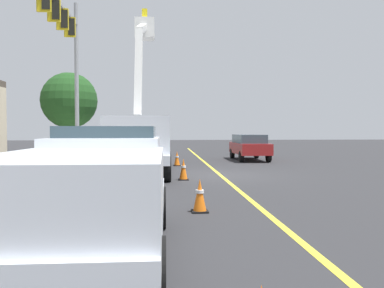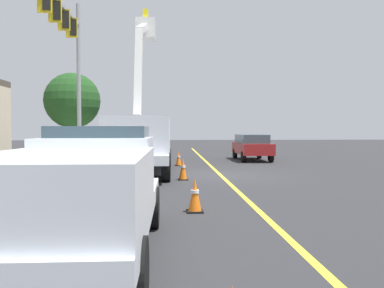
{
  "view_description": "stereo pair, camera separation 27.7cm",
  "coord_description": "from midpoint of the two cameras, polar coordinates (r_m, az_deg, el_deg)",
  "views": [
    {
      "loc": [
        -16.87,
        2.78,
        1.99
      ],
      "look_at": [
        -0.6,
        1.3,
        1.4
      ],
      "focal_mm": 36.26,
      "sensor_mm": 36.0,
      "label": 1
    },
    {
      "loc": [
        -16.89,
        2.51,
        1.99
      ],
      "look_at": [
        -0.6,
        1.3,
        1.4
      ],
      "focal_mm": 36.26,
      "sensor_mm": 36.0,
      "label": 2
    }
  ],
  "objects": [
    {
      "name": "ground",
      "position": [
        17.2,
        4.67,
        -4.58
      ],
      "size": [
        120.0,
        120.0,
        0.0
      ],
      "primitive_type": "plane",
      "color": "#2D2D30"
    },
    {
      "name": "sidewalk_far_side",
      "position": [
        18.07,
        -22.34,
        -4.22
      ],
      "size": [
        60.07,
        4.97,
        0.12
      ],
      "primitive_type": "cube",
      "rotation": [
        0.0,
        0.0,
        -0.02
      ],
      "color": "#B2ADA3",
      "rests_on": "ground"
    },
    {
      "name": "lane_centre_stripe",
      "position": [
        17.2,
        4.67,
        -4.57
      ],
      "size": [
        49.99,
        1.3,
        0.01
      ],
      "primitive_type": "cube",
      "rotation": [
        0.0,
        0.0,
        -0.02
      ],
      "color": "yellow",
      "rests_on": "ground"
    },
    {
      "name": "utility_bucket_truck",
      "position": [
        17.92,
        -6.85,
        0.89
      ],
      "size": [
        8.25,
        2.74,
        7.61
      ],
      "color": "white",
      "rests_on": "ground"
    },
    {
      "name": "service_pickup_truck",
      "position": [
        6.16,
        -14.51,
        -6.15
      ],
      "size": [
        5.65,
        2.29,
        2.06
      ],
      "color": "white",
      "rests_on": "ground"
    },
    {
      "name": "passing_minivan",
      "position": [
        25.85,
        9.08,
        -0.21
      ],
      "size": [
        4.84,
        2.04,
        1.69
      ],
      "color": "maroon",
      "rests_on": "ground"
    },
    {
      "name": "traffic_cone_mid_front",
      "position": [
        9.46,
        1.27,
        -7.62
      ],
      "size": [
        0.4,
        0.4,
        0.81
      ],
      "color": "black",
      "rests_on": "ground"
    },
    {
      "name": "traffic_cone_mid_rear",
      "position": [
        15.46,
        -0.82,
        -3.76
      ],
      "size": [
        0.4,
        0.4,
        0.85
      ],
      "color": "black",
      "rests_on": "ground"
    },
    {
      "name": "traffic_cone_trailing",
      "position": [
        21.56,
        -1.62,
        -2.15
      ],
      "size": [
        0.4,
        0.4,
        0.82
      ],
      "color": "black",
      "rests_on": "ground"
    },
    {
      "name": "traffic_signal_mast",
      "position": [
        20.68,
        -17.28,
        13.71
      ],
      "size": [
        6.44,
        0.66,
        8.89
      ],
      "color": "gray",
      "rests_on": "ground"
    },
    {
      "name": "street_tree_right",
      "position": [
        27.36,
        -16.9,
        6.1
      ],
      "size": [
        3.71,
        3.71,
        5.82
      ],
      "color": "brown",
      "rests_on": "ground"
    }
  ]
}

